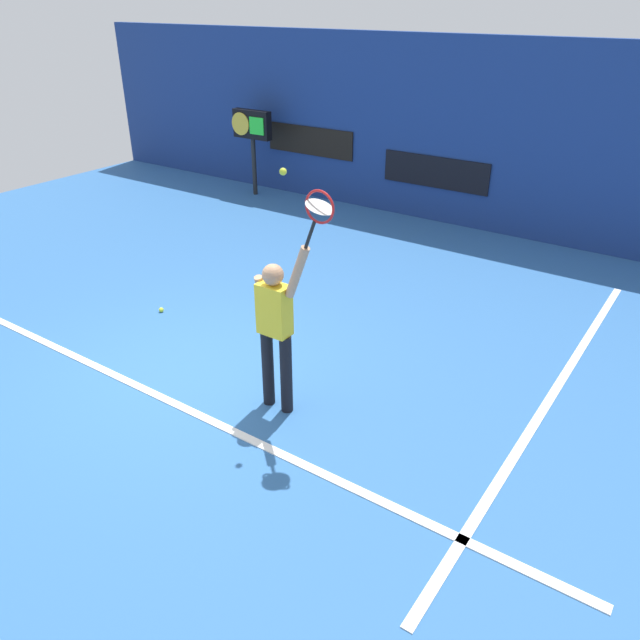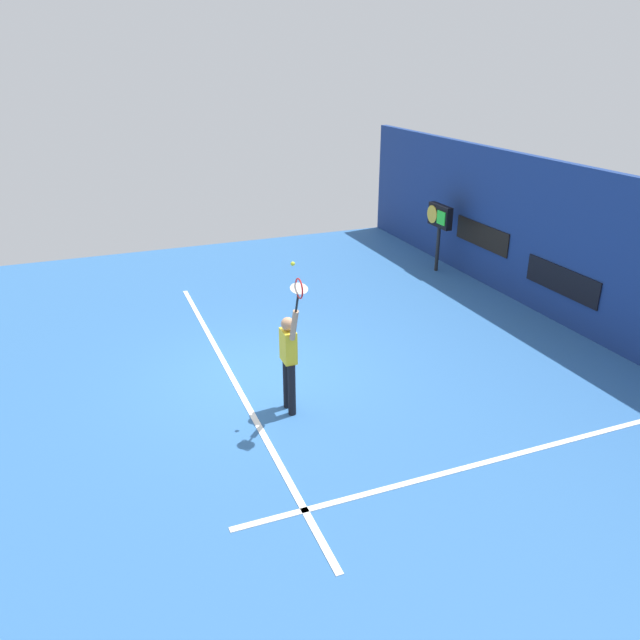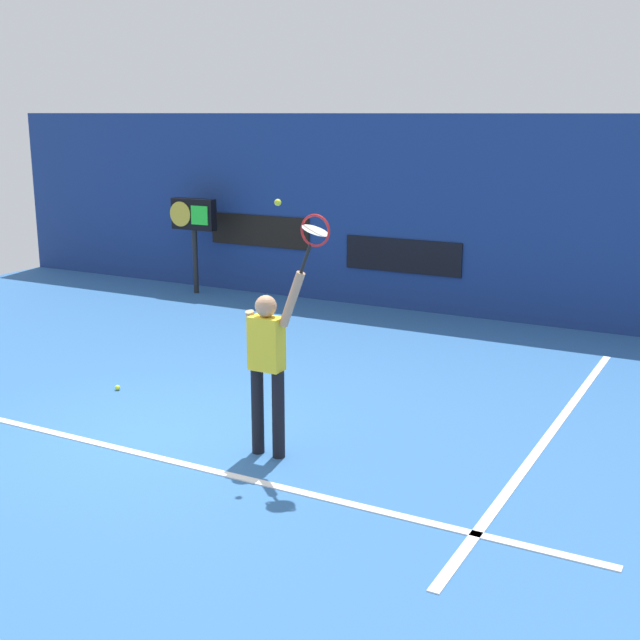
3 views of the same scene
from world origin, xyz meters
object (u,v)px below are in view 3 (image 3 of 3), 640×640
tennis_racket (314,234)px  tennis_ball (278,202)px  tennis_player (268,361)px  scoreboard_clock (194,219)px  spare_ball (118,388)px

tennis_racket → tennis_ball: (-0.43, 0.06, 0.27)m
tennis_player → tennis_ball: size_ratio=28.95×
scoreboard_clock → spare_ball: size_ratio=27.14×
tennis_racket → spare_ball: tennis_racket is taller
scoreboard_clock → spare_ball: scoreboard_clock is taller
scoreboard_clock → spare_ball: (2.72, -5.33, -1.42)m
tennis_racket → spare_ball: (-3.34, 0.85, -2.30)m
scoreboard_clock → spare_ball: bearing=-63.0°
tennis_racket → tennis_ball: tennis_ball is taller
tennis_ball → spare_ball: bearing=164.8°
tennis_racket → spare_ball: bearing=165.7°
tennis_racket → spare_ball: 4.14m
tennis_racket → scoreboard_clock: tennis_racket is taller
tennis_player → spare_ball: bearing=163.1°
tennis_ball → spare_ball: 3.96m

